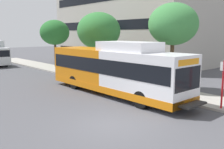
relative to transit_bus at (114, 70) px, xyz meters
The scene contains 8 objects.
ground_plane 5.65m from the transit_bus, 138.21° to the left, with size 120.00×120.00×0.00m, color #4C4C51.
sidewalk_curb 3.76m from the transit_bus, 27.97° to the left, with size 3.00×56.00×0.14m, color #A8A399.
transit_bus is the anchor object (origin of this frame).
bus_stop_sign_pole 6.94m from the transit_bus, 74.75° to the right, with size 0.10×0.36×2.60m.
street_tree_near_stop 5.34m from the transit_bus, 26.17° to the right, with size 3.52×3.52×6.18m.
street_tree_mid_block 8.29m from the transit_bus, 59.08° to the left, with size 4.20×4.20×6.07m.
street_tree_far_block 15.97m from the transit_bus, 75.48° to the left, with size 3.55×3.55×5.67m.
lattice_comm_tower 37.27m from the transit_bus, 65.04° to the left, with size 1.10×1.10×31.20m.
Camera 1 is at (-7.38, -8.26, 4.16)m, focal length 40.38 mm.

